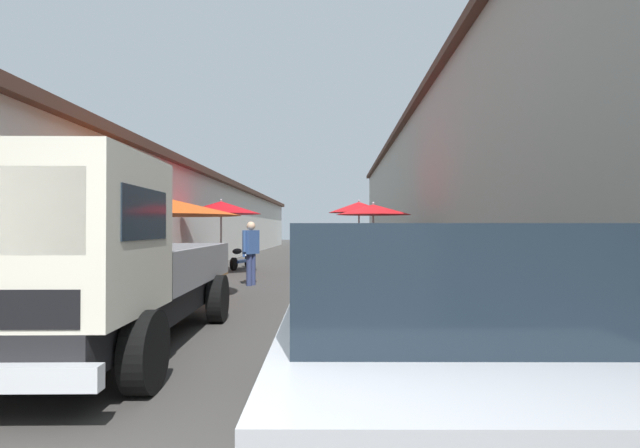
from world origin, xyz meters
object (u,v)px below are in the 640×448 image
object	(u,v)px
fruit_stall_far_right	(220,214)
fruit_stall_near_left	(357,218)
fruit_stall_far_left	(373,221)
parked_scooter	(241,256)
delivery_truck	(83,267)
vendor_by_crates	(251,249)
hatchback_car	(414,330)
fruit_stall_near_right	(167,220)
plastic_stool	(438,276)

from	to	relation	value
fruit_stall_far_right	fruit_stall_near_left	xyz separation A→B (m)	(1.79, -4.37, -0.08)
fruit_stall_near_left	fruit_stall_far_left	distance (m)	2.37
parked_scooter	fruit_stall_far_left	bearing A→B (deg)	-119.87
fruit_stall_far_right	parked_scooter	xyz separation A→B (m)	(2.01, -0.25, -1.44)
fruit_stall_far_right	delivery_truck	size ratio (longest dim) A/B	0.50
fruit_stall_far_right	vendor_by_crates	distance (m)	3.30
fruit_stall_near_left	hatchback_car	world-z (taller)	fruit_stall_near_left
fruit_stall_far_right	hatchback_car	xyz separation A→B (m)	(-11.27, -4.14, -1.15)
fruit_stall_near_right	fruit_stall_far_left	size ratio (longest dim) A/B	1.30
hatchback_car	parked_scooter	bearing A→B (deg)	16.31
delivery_truck	fruit_stall_far_left	bearing A→B (deg)	-21.55
vendor_by_crates	fruit_stall_far_right	bearing A→B (deg)	27.83
plastic_stool	parked_scooter	bearing A→B (deg)	46.22
fruit_stall_near_right	vendor_by_crates	world-z (taller)	fruit_stall_near_right
fruit_stall_far_right	hatchback_car	distance (m)	12.06
fruit_stall_near_left	hatchback_car	bearing A→B (deg)	179.00
fruit_stall_near_left	parked_scooter	world-z (taller)	fruit_stall_near_left
fruit_stall_far_right	vendor_by_crates	xyz separation A→B (m)	(-2.79, -1.48, -0.97)
vendor_by_crates	parked_scooter	world-z (taller)	vendor_by_crates
hatchback_car	fruit_stall_near_left	bearing A→B (deg)	-1.00
fruit_stall_near_right	hatchback_car	size ratio (longest dim) A/B	0.73
plastic_stool	vendor_by_crates	bearing A→B (deg)	81.31
fruit_stall_near_left	vendor_by_crates	size ratio (longest dim) A/B	1.52
hatchback_car	fruit_stall_far_left	bearing A→B (deg)	-3.06
hatchback_car	delivery_truck	world-z (taller)	delivery_truck
fruit_stall_far_right	fruit_stall_far_left	world-z (taller)	fruit_stall_far_right
fruit_stall_far_right	fruit_stall_far_left	size ratio (longest dim) A/B	1.13
fruit_stall_far_left	fruit_stall_far_right	bearing A→B (deg)	83.37
fruit_stall_near_left	delivery_truck	size ratio (longest dim) A/B	0.49
fruit_stall_far_right	fruit_stall_near_right	xyz separation A→B (m)	(-5.41, -0.28, -0.30)
plastic_stool	fruit_stall_far_left	bearing A→B (deg)	23.53
fruit_stall_near_left	plastic_stool	world-z (taller)	fruit_stall_near_left
fruit_stall_near_right	delivery_truck	world-z (taller)	fruit_stall_near_right
fruit_stall_far_left	plastic_stool	world-z (taller)	fruit_stall_far_left
fruit_stall_near_left	delivery_truck	bearing A→B (deg)	164.05
delivery_truck	plastic_stool	size ratio (longest dim) A/B	11.48
fruit_stall_far_left	parked_scooter	xyz separation A→B (m)	(2.56, 4.46, -1.20)
delivery_truck	vendor_by_crates	xyz separation A→B (m)	(7.03, -0.43, -0.11)
delivery_truck	vendor_by_crates	size ratio (longest dim) A/B	3.11
parked_scooter	hatchback_car	bearing A→B (deg)	-163.69
fruit_stall_near_left	fruit_stall_far_right	bearing A→B (deg)	112.30
fruit_stall_near_right	plastic_stool	distance (m)	6.16
fruit_stall_far_left	fruit_stall_near_right	bearing A→B (deg)	137.68
fruit_stall_near_right	delivery_truck	bearing A→B (deg)	-170.17
fruit_stall_near_left	plastic_stool	size ratio (longest dim) A/B	5.61
hatchback_car	parked_scooter	world-z (taller)	hatchback_car
plastic_stool	delivery_truck	bearing A→B (deg)	142.06
fruit_stall_far_right	delivery_truck	world-z (taller)	fruit_stall_far_right
fruit_stall_far_left	fruit_stall_near_left	bearing A→B (deg)	8.39
hatchback_car	parked_scooter	distance (m)	13.85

